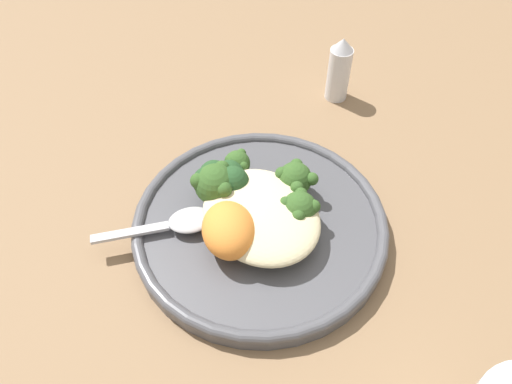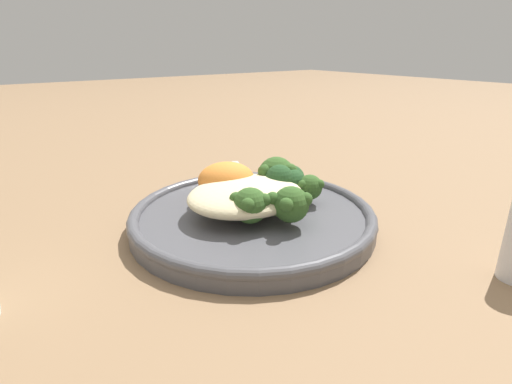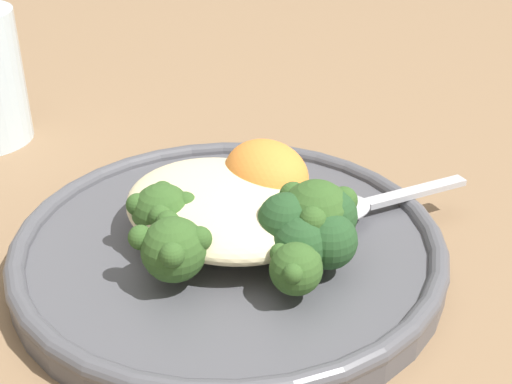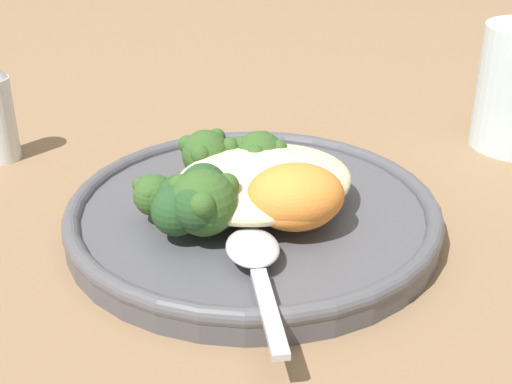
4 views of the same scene
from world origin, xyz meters
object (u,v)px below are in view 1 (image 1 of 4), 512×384
Objects in this scene: broccoli_stalk_3 at (217,188)px; salt_shaker at (339,69)px; broccoli_stalk_0 at (289,212)px; broccoli_stalk_1 at (285,189)px; broccoli_stalk_2 at (239,180)px; plate at (260,225)px; sweet_potato_chunk_0 at (229,230)px; quinoa_mound at (260,213)px; kale_tuft at (221,181)px; sweet_potato_chunk_1 at (226,233)px; spoon at (180,222)px.

salt_shaker is at bearing -69.71° from broccoli_stalk_3.
broccoli_stalk_0 is 0.76× the size of broccoli_stalk_1.
broccoli_stalk_1 reaches higher than broccoli_stalk_2.
sweet_potato_chunk_0 is (-0.01, 0.04, 0.03)m from plate.
broccoli_stalk_1 reaches higher than quinoa_mound.
sweet_potato_chunk_0 is at bearing 152.70° from kale_tuft.
broccoli_stalk_1 is 0.21m from salt_shaker.
broccoli_stalk_0 is at bearing 125.47° from salt_shaker.
kale_tuft is (0.01, -0.01, -0.00)m from broccoli_stalk_3.
plate is at bearing 178.30° from broccoli_stalk_1.
sweet_potato_chunk_1 is at bearing 157.16° from broccoli_stalk_3.
plate is 4.55× the size of kale_tuft.
sweet_potato_chunk_1 is at bearing 90.65° from quinoa_mound.
salt_shaker is (0.07, -0.23, -0.00)m from broccoli_stalk_3.
broccoli_stalk_0 is (-0.02, -0.02, 0.03)m from plate.
quinoa_mound is at bearing -177.56° from broccoli_stalk_1.
spoon is at bearing 97.28° from broccoli_stalk_3.
kale_tuft is 0.48× the size of spoon.
quinoa_mound is at bearing -157.29° from broccoli_stalk_3.
sweet_potato_chunk_0 is (0.01, 0.06, 0.00)m from broccoli_stalk_0.
salt_shaker reaches higher than quinoa_mound.
salt_shaker is at bearing 21.38° from broccoli_stalk_1.
broccoli_stalk_1 is 0.05m from broccoli_stalk_2.
broccoli_stalk_3 is at bearing 124.16° from broccoli_stalk_2.
salt_shaker reaches higher than spoon.
salt_shaker is (0.07, -0.28, 0.02)m from spoon.
sweet_potato_chunk_1 reaches higher than quinoa_mound.
spoon is 1.37× the size of salt_shaker.
broccoli_stalk_1 reaches higher than spoon.
sweet_potato_chunk_0 reaches higher than kale_tuft.
kale_tuft is (0.00, 0.02, 0.01)m from broccoli_stalk_2.
broccoli_stalk_3 reaches higher than sweet_potato_chunk_0.
salt_shaker reaches higher than plate.
salt_shaker is at bearing -141.32° from spoon.
broccoli_stalk_1 is 1.66× the size of sweet_potato_chunk_0.
broccoli_stalk_1 is 1.11× the size of broccoli_stalk_3.
quinoa_mound is at bearing 119.05° from salt_shaker.
broccoli_stalk_0 is 0.93× the size of salt_shaker.
plate is 0.04m from broccoli_stalk_1.
broccoli_stalk_0 is (-0.02, -0.02, 0.00)m from quinoa_mound.
salt_shaker is (0.11, -0.17, 0.00)m from broccoli_stalk_1.
sweet_potato_chunk_0 is 1.11× the size of kale_tuft.
broccoli_stalk_0 reaches higher than plate.
broccoli_stalk_1 is at bearing -76.87° from quinoa_mound.
broccoli_stalk_2 is at bearing -152.42° from spoon.
plate is at bearing -152.13° from broccoli_stalk_3.
broccoli_stalk_1 is at bearing -175.13° from spoon.
kale_tuft is at bearing 8.87° from quinoa_mound.
sweet_potato_chunk_1 reaches higher than spoon.
spoon is 0.29m from salt_shaker.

